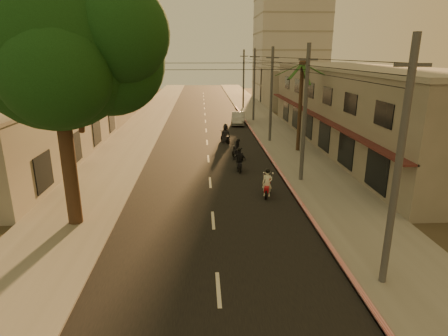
{
  "coord_description": "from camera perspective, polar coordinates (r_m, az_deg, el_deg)",
  "views": [
    {
      "loc": [
        -0.51,
        -15.88,
        8.33
      ],
      "look_at": [
        0.73,
        4.62,
        2.06
      ],
      "focal_mm": 30.0,
      "sensor_mm": 36.0,
      "label": 1
    }
  ],
  "objects": [
    {
      "name": "filler_left_far",
      "position": [
        69.38,
        -15.04,
        12.44
      ],
      "size": [
        8.0,
        14.0,
        7.0
      ],
      "primitive_type": "cube",
      "color": "gray",
      "rests_on": "ground"
    },
    {
      "name": "left_building",
      "position": [
        33.27,
        -27.41,
        5.16
      ],
      "size": [
        8.2,
        24.2,
        5.2
      ],
      "color": "gray",
      "rests_on": "ground"
    },
    {
      "name": "filler_left_near",
      "position": [
        52.04,
        -18.73,
        9.34
      ],
      "size": [
        8.0,
        14.0,
        4.4
      ],
      "primitive_type": "cube",
      "color": "gray",
      "rests_on": "ground"
    },
    {
      "name": "scooter_far_a",
      "position": [
        36.41,
        0.22,
        5.17
      ],
      "size": [
        1.26,
        1.86,
        1.92
      ],
      "rotation": [
        0.0,
        0.0,
        0.36
      ],
      "color": "black",
      "rests_on": "ground"
    },
    {
      "name": "scooter_mid_a",
      "position": [
        30.63,
        2.15,
        2.77
      ],
      "size": [
        1.27,
        1.7,
        1.77
      ],
      "rotation": [
        0.0,
        0.0,
        0.4
      ],
      "color": "black",
      "rests_on": "ground"
    },
    {
      "name": "palm_tree",
      "position": [
        33.02,
        11.85,
        14.59
      ],
      "size": [
        5.0,
        5.0,
        8.2
      ],
      "color": "black",
      "rests_on": "ground"
    },
    {
      "name": "scooter_red",
      "position": [
        22.84,
        6.61,
        -2.42
      ],
      "size": [
        0.88,
        1.76,
        1.77
      ],
      "rotation": [
        0.0,
        0.0,
        -0.26
      ],
      "color": "black",
      "rests_on": "ground"
    },
    {
      "name": "road",
      "position": [
        36.84,
        -2.59,
        3.92
      ],
      "size": [
        10.0,
        140.0,
        0.02
      ],
      "primitive_type": "cube",
      "color": "black",
      "rests_on": "ground"
    },
    {
      "name": "sidewalk_left",
      "position": [
        37.48,
        -14.16,
        3.72
      ],
      "size": [
        5.0,
        140.0,
        0.12
      ],
      "primitive_type": "cube",
      "color": "slate",
      "rests_on": "ground"
    },
    {
      "name": "curb_stripe",
      "position": [
        32.45,
        6.61,
        2.18
      ],
      "size": [
        0.2,
        60.0,
        0.2
      ],
      "primitive_type": "cube",
      "color": "red",
      "rests_on": "ground"
    },
    {
      "name": "broadleaf_tree",
      "position": [
        19.03,
        -23.12,
        16.13
      ],
      "size": [
        9.6,
        8.7,
        12.1
      ],
      "color": "black",
      "rests_on": "ground"
    },
    {
      "name": "sidewalk_right",
      "position": [
        37.69,
        8.91,
        4.1
      ],
      "size": [
        5.0,
        140.0,
        0.12
      ],
      "primitive_type": "cube",
      "color": "slate",
      "rests_on": "ground"
    },
    {
      "name": "distant_tower",
      "position": [
        73.97,
        10.12,
        21.14
      ],
      "size": [
        12.1,
        12.1,
        28.0
      ],
      "color": "#B7B5B2",
      "rests_on": "ground"
    },
    {
      "name": "utility_poles",
      "position": [
        36.55,
        7.33,
        14.04
      ],
      "size": [
        1.2,
        48.26,
        9.0
      ],
      "color": "#38383A",
      "rests_on": "ground"
    },
    {
      "name": "parked_car",
      "position": [
        46.41,
        2.19,
        7.56
      ],
      "size": [
        2.67,
        4.88,
        1.48
      ],
      "primitive_type": "imported",
      "rotation": [
        0.0,
        0.0,
        -0.12
      ],
      "color": "gray",
      "rests_on": "ground"
    },
    {
      "name": "shophouse_row",
      "position": [
        37.14,
        19.72,
        8.77
      ],
      "size": [
        8.8,
        34.2,
        7.3
      ],
      "color": "gray",
      "rests_on": "ground"
    },
    {
      "name": "scooter_mid_b",
      "position": [
        27.59,
        2.32,
        1.13
      ],
      "size": [
        1.0,
        1.83,
        1.8
      ],
      "rotation": [
        0.0,
        0.0,
        0.01
      ],
      "color": "black",
      "rests_on": "ground"
    },
    {
      "name": "ground",
      "position": [
        17.94,
        -1.46,
        -10.69
      ],
      "size": [
        160.0,
        160.0,
        0.0
      ],
      "primitive_type": "plane",
      "color": "#383023",
      "rests_on": "ground"
    },
    {
      "name": "filler_right",
      "position": [
        62.81,
        10.11,
        11.87
      ],
      "size": [
        8.0,
        14.0,
        6.0
      ],
      "primitive_type": "cube",
      "color": "gray",
      "rests_on": "ground"
    }
  ]
}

